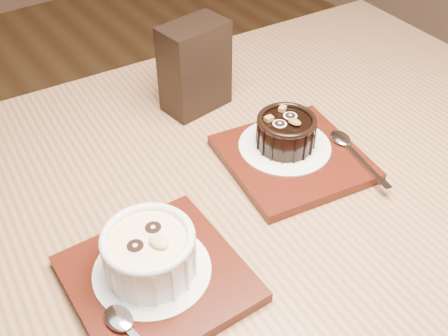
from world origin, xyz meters
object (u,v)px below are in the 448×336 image
object	(u,v)px
ramekin_white	(149,251)
tray_right	(293,158)
table	(221,258)
condiment_stand	(195,67)
tray_left	(158,279)
ramekin_dark	(286,131)

from	to	relation	value
ramekin_white	tray_right	bearing A→B (deg)	-9.10
table	condiment_stand	distance (m)	0.29
tray_left	ramekin_dark	distance (m)	0.28
tray_right	condiment_stand	bearing A→B (deg)	99.65
ramekin_white	tray_right	distance (m)	0.27
tray_left	ramekin_white	size ratio (longest dim) A/B	1.80
table	tray_left	xyz separation A→B (m)	(-0.12, -0.05, 0.10)
table	ramekin_white	xyz separation A→B (m)	(-0.12, -0.04, 0.14)
table	ramekin_white	bearing A→B (deg)	-160.92
ramekin_dark	condiment_stand	bearing A→B (deg)	87.05
table	tray_left	size ratio (longest dim) A/B	6.98
ramekin_white	condiment_stand	size ratio (longest dim) A/B	0.71
tray_right	ramekin_dark	xyz separation A→B (m)	(0.00, 0.02, 0.04)
tray_left	tray_right	xyz separation A→B (m)	(0.26, 0.07, 0.00)
table	tray_right	world-z (taller)	tray_right
table	ramekin_dark	bearing A→B (deg)	16.71
ramekin_dark	condiment_stand	size ratio (longest dim) A/B	0.59
tray_left	condiment_stand	size ratio (longest dim) A/B	1.29
ramekin_dark	condiment_stand	xyz separation A→B (m)	(-0.03, 0.18, 0.03)
table	tray_right	xyz separation A→B (m)	(0.14, 0.02, 0.10)
tray_left	condiment_stand	xyz separation A→B (m)	(0.22, 0.27, 0.06)
ramekin_white	condiment_stand	world-z (taller)	condiment_stand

